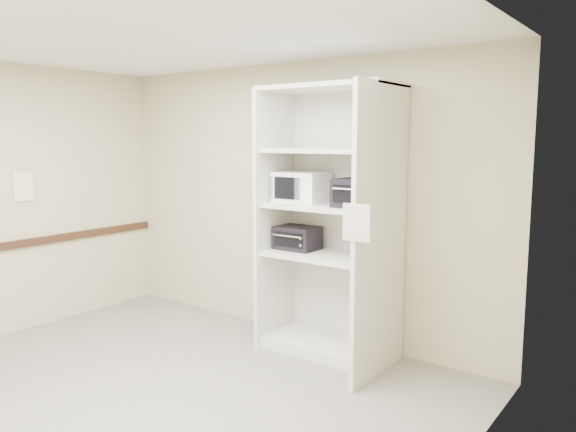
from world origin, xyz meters
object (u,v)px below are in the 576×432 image
Objects in this scene: microwave at (301,187)px; toaster_oven_lower at (297,238)px; toaster_oven_upper at (361,193)px; shelving_unit at (333,232)px.

toaster_oven_lower is (-0.03, -0.02, -0.48)m from microwave.
toaster_oven_upper reaches higher than toaster_oven_lower.
shelving_unit is 5.20× the size of microwave.
toaster_oven_upper is (0.66, -0.06, -0.02)m from microwave.
shelving_unit is 0.54m from microwave.
shelving_unit reaches higher than toaster_oven_upper.
microwave is 0.48m from toaster_oven_lower.
toaster_oven_lower is at bearing 175.44° from toaster_oven_upper.
shelving_unit is at bearing -7.20° from microwave.
microwave is at bearing 173.76° from shelving_unit.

